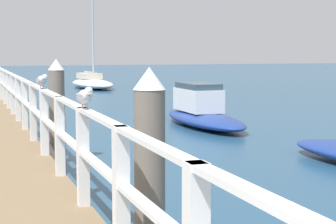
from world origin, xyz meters
The scene contains 7 objects.
pier_railing centered at (1.12, 13.43, 1.01)m, with size 0.12×25.38×1.06m.
dock_piling_near centered at (1.50, 4.39, 0.95)m, with size 0.29×0.29×1.87m.
dock_piling_far centered at (1.50, 9.85, 0.95)m, with size 0.29×0.29×1.87m.
seagull_foreground centered at (1.12, 5.39, 1.56)m, with size 0.25×0.45×0.21m.
seagull_background centered at (1.12, 8.88, 1.56)m, with size 0.25×0.45×0.21m.
boat_3 centered at (6.40, 29.94, 0.33)m, with size 2.10×5.17×6.52m.
boat_4 centered at (5.95, 13.65, 0.38)m, with size 1.30×4.24×1.14m.
Camera 1 is at (-0.03, -0.39, 2.01)m, focal length 60.81 mm.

